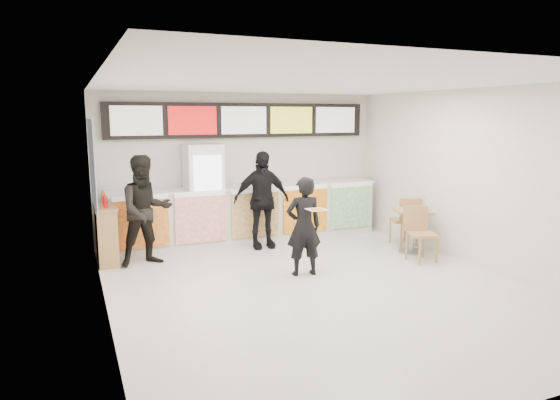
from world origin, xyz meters
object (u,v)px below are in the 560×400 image
cafe_table (412,223)px  customer_left (146,211)px  drinks_fridge (204,195)px  service_counter (249,213)px  condiment_ledge (106,234)px  customer_main (304,226)px  customer_mid (262,200)px

cafe_table → customer_left: bearing=-172.6°
drinks_fridge → service_counter: bearing=-1.0°
cafe_table → condiment_ledge: size_ratio=1.41×
drinks_fridge → customer_main: (0.98, -2.49, -0.20)m
customer_left → condiment_ledge: size_ratio=1.57×
service_counter → cafe_table: bearing=-39.5°
customer_main → customer_mid: bearing=-83.2°
service_counter → customer_main: size_ratio=3.49×
cafe_table → drinks_fridge: bearing=170.1°
service_counter → drinks_fridge: bearing=179.0°
service_counter → customer_main: (0.05, -2.47, 0.23)m
customer_main → cafe_table: 2.50m
customer_main → service_counter: bearing=-82.4°
service_counter → condiment_ledge: (-2.82, -0.54, -0.06)m
customer_left → customer_mid: customer_left is taller
service_counter → customer_left: customer_left is taller
customer_mid → service_counter: bearing=96.4°
customer_mid → customer_main: bearing=-86.7°
service_counter → cafe_table: (2.50, -2.06, -0.01)m
customer_mid → condiment_ledge: bearing=-178.5°
customer_left → condiment_ledge: 0.85m
drinks_fridge → customer_main: drinks_fridge is taller
customer_main → cafe_table: bearing=-164.0°
cafe_table → customer_main: bearing=-149.2°
service_counter → condiment_ledge: condiment_ledge is taller
drinks_fridge → condiment_ledge: bearing=-163.6°
service_counter → customer_left: 2.40m
customer_left → customer_main: bearing=-43.6°
cafe_table → service_counter: bearing=161.8°
service_counter → customer_main: customer_main is taller
customer_main → cafe_table: (2.45, 0.41, -0.24)m
service_counter → condiment_ledge: 2.87m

